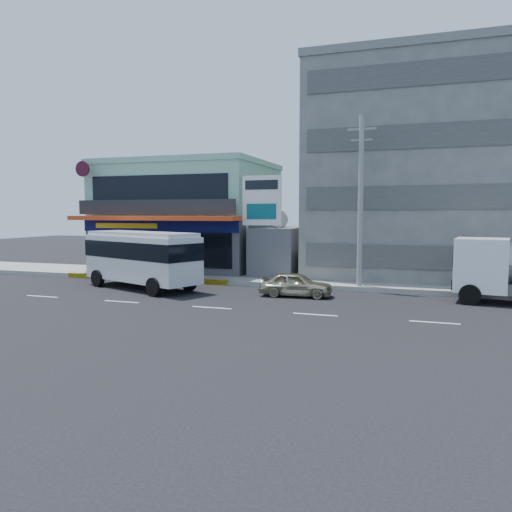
{
  "coord_description": "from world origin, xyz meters",
  "views": [
    {
      "loc": [
        9.52,
        -21.52,
        4.52
      ],
      "look_at": [
        0.97,
        3.7,
        2.2
      ],
      "focal_mm": 35.0,
      "sensor_mm": 36.0,
      "label": 1
    }
  ],
  "objects": [
    {
      "name": "motorcycle_rider",
      "position": [
        -4.41,
        5.62,
        0.77
      ],
      "size": [
        1.86,
        0.81,
        2.32
      ],
      "color": "#561A0C",
      "rests_on": "ground"
    },
    {
      "name": "sidewalk",
      "position": [
        5.0,
        9.5,
        0.15
      ],
      "size": [
        70.0,
        5.0,
        0.3
      ],
      "primitive_type": "cube",
      "color": "gray",
      "rests_on": "ground"
    },
    {
      "name": "shop_building",
      "position": [
        -8.0,
        13.95,
        4.0
      ],
      "size": [
        12.4,
        11.7,
        8.0
      ],
      "color": "#424146",
      "rests_on": "ground"
    },
    {
      "name": "minibus",
      "position": [
        -6.35,
        4.15,
        2.02
      ],
      "size": [
        8.46,
        5.42,
        3.38
      ],
      "color": "silver",
      "rests_on": "ground"
    },
    {
      "name": "utility_pole_near",
      "position": [
        6.0,
        7.4,
        5.15
      ],
      "size": [
        1.6,
        0.3,
        10.0
      ],
      "color": "#999993",
      "rests_on": "ground"
    },
    {
      "name": "concrete_building",
      "position": [
        10.0,
        15.0,
        7.0
      ],
      "size": [
        16.0,
        12.0,
        14.0
      ],
      "primitive_type": "cube",
      "color": "gray",
      "rests_on": "ground"
    },
    {
      "name": "gap_structure",
      "position": [
        0.0,
        12.0,
        1.75
      ],
      "size": [
        3.0,
        6.0,
        3.5
      ],
      "primitive_type": "cube",
      "color": "#424146",
      "rests_on": "ground"
    },
    {
      "name": "sedan",
      "position": [
        3.0,
        4.41,
        0.67
      ],
      "size": [
        4.0,
        1.82,
        1.33
      ],
      "primitive_type": "imported",
      "rotation": [
        0.0,
        0.0,
        1.63
      ],
      "color": "tan",
      "rests_on": "ground"
    },
    {
      "name": "satellite_dish",
      "position": [
        0.0,
        11.0,
        3.58
      ],
      "size": [
        1.5,
        1.5,
        0.15
      ],
      "primitive_type": "cylinder",
      "color": "slate",
      "rests_on": "gap_structure"
    },
    {
      "name": "billboard",
      "position": [
        -0.5,
        9.2,
        4.93
      ],
      "size": [
        2.6,
        0.18,
        6.9
      ],
      "color": "gray",
      "rests_on": "ground"
    },
    {
      "name": "ground",
      "position": [
        0.0,
        0.0,
        0.0
      ],
      "size": [
        120.0,
        120.0,
        0.0
      ],
      "primitive_type": "plane",
      "color": "black",
      "rests_on": "ground"
    }
  ]
}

